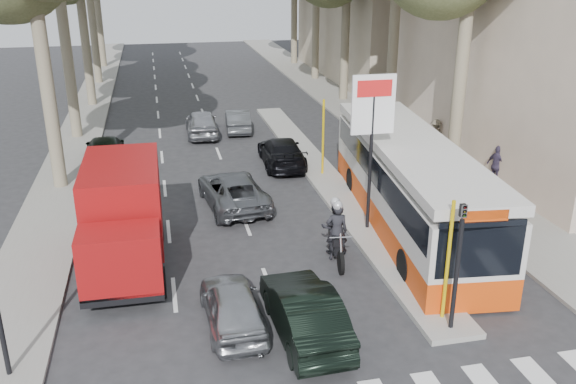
{
  "coord_description": "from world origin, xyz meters",
  "views": [
    {
      "loc": [
        -3.81,
        -13.81,
        9.09
      ],
      "look_at": [
        0.42,
        5.34,
        1.6
      ],
      "focal_mm": 38.0,
      "sensor_mm": 36.0,
      "label": 1
    }
  ],
  "objects_px": {
    "red_truck": "(123,216)",
    "motorcycle": "(336,231)",
    "city_bus": "(409,182)",
    "silver_hatchback": "(233,305)",
    "dark_hatchback": "(304,311)"
  },
  "relations": [
    {
      "from": "silver_hatchback",
      "to": "city_bus",
      "type": "distance_m",
      "value": 8.77
    },
    {
      "from": "silver_hatchback",
      "to": "red_truck",
      "type": "distance_m",
      "value": 5.14
    },
    {
      "from": "red_truck",
      "to": "motorcycle",
      "type": "bearing_deg",
      "value": -7.63
    },
    {
      "from": "silver_hatchback",
      "to": "motorcycle",
      "type": "xyz_separation_m",
      "value": [
        3.77,
        3.24,
        0.33
      ]
    },
    {
      "from": "dark_hatchback",
      "to": "motorcycle",
      "type": "height_order",
      "value": "motorcycle"
    },
    {
      "from": "motorcycle",
      "to": "city_bus",
      "type": "bearing_deg",
      "value": 37.19
    },
    {
      "from": "red_truck",
      "to": "city_bus",
      "type": "relative_size",
      "value": 0.48
    },
    {
      "from": "silver_hatchback",
      "to": "city_bus",
      "type": "height_order",
      "value": "city_bus"
    },
    {
      "from": "red_truck",
      "to": "city_bus",
      "type": "height_order",
      "value": "city_bus"
    },
    {
      "from": "city_bus",
      "to": "dark_hatchback",
      "type": "bearing_deg",
      "value": -125.94
    },
    {
      "from": "silver_hatchback",
      "to": "city_bus",
      "type": "xyz_separation_m",
      "value": [
        7.04,
        5.11,
        1.09
      ]
    },
    {
      "from": "dark_hatchback",
      "to": "motorcycle",
      "type": "xyz_separation_m",
      "value": [
        2.03,
        4.04,
        0.25
      ]
    },
    {
      "from": "dark_hatchback",
      "to": "city_bus",
      "type": "bearing_deg",
      "value": -134.21
    },
    {
      "from": "red_truck",
      "to": "motorcycle",
      "type": "distance_m",
      "value": 6.69
    },
    {
      "from": "red_truck",
      "to": "silver_hatchback",
      "type": "bearing_deg",
      "value": -55.6
    }
  ]
}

